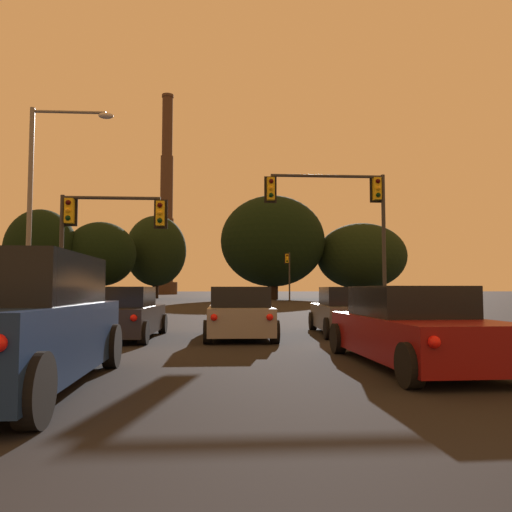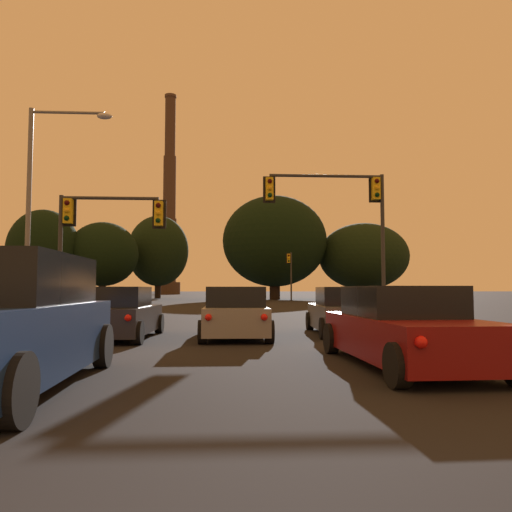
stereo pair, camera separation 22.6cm
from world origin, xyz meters
The scene contains 15 objects.
hatchback_right_lane_front centered at (3.52, 13.83, 0.66)m, with size 2.07×4.17×1.44m.
hatchback_left_lane_front centered at (-3.02, 12.87, 0.66)m, with size 2.00×4.14×1.44m.
hatchback_center_lane_front centered at (0.20, 12.95, 0.66)m, with size 1.91×4.11×1.44m.
suv_left_lane_second centered at (-3.09, 5.83, 0.90)m, with size 2.21×4.95×1.86m.
sedan_right_lane_second centered at (3.13, 7.61, 0.67)m, with size 2.13×4.76×1.43m.
traffic_light_overhead_right centered at (5.41, 21.50, 5.15)m, with size 5.78×0.50×6.74m.
traffic_light_overhead_left centered at (-5.52, 19.97, 4.03)m, with size 4.55×0.50×5.31m.
traffic_light_far_right centered at (7.25, 56.13, 3.69)m, with size 0.78×0.50×5.61m.
street_lamp centered at (-7.73, 19.76, 5.48)m, with size 3.44×0.36×8.95m.
smokestack centered at (-15.24, 129.50, 20.77)m, with size 6.13×6.13×53.00m.
treeline_center_right centered at (-10.21, 73.00, 7.01)m, with size 8.91×8.02×12.24m.
treeline_far_left centered at (-16.54, 66.01, 6.02)m, with size 9.28×8.35×10.30m.
treeline_right_mid centered at (6.31, 64.84, 7.77)m, with size 13.89×12.50×13.87m.
treeline_center_left centered at (-23.63, 64.10, 6.37)m, with size 9.10×8.19×11.61m.
treeline_left_mid centered at (18.58, 65.64, 5.84)m, with size 12.24×11.02×10.37m.
Camera 2 is at (-0.04, -1.20, 1.37)m, focal length 35.00 mm.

